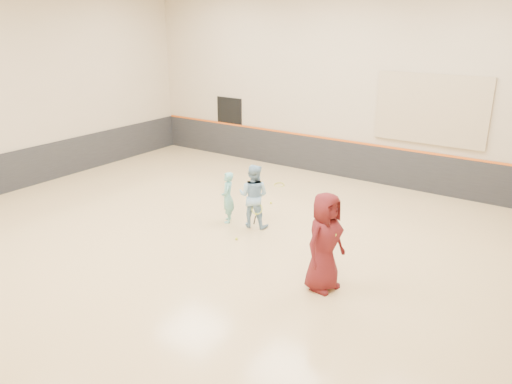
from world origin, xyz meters
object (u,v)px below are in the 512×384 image
Objects in this scene: girl at (228,197)px; young_man at (325,242)px; spare_racket at (279,183)px; instructor at (254,196)px.

girl is 0.67× the size of young_man.
young_man reaches higher than spare_racket.
young_man reaches higher than instructor.
instructor is (0.71, 0.13, 0.15)m from girl.
young_man reaches higher than girl.
girl is 0.74m from instructor.
instructor reaches higher than spare_racket.
young_man is at bearing 135.20° from instructor.
girl reaches higher than spare_racket.
girl is 1.80× the size of spare_racket.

